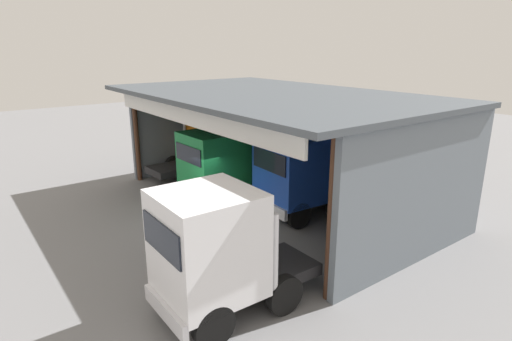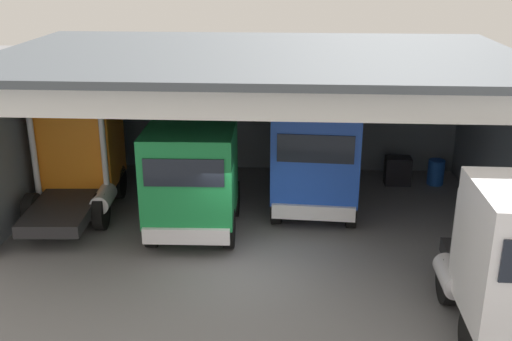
{
  "view_description": "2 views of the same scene",
  "coord_description": "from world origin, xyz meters",
  "px_view_note": "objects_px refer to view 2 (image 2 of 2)",
  "views": [
    {
      "loc": [
        14.36,
        -7.95,
        7.08
      ],
      "look_at": [
        0.0,
        2.83,
        1.73
      ],
      "focal_mm": 29.56,
      "sensor_mm": 36.0,
      "label": 1
    },
    {
      "loc": [
        1.0,
        -13.89,
        7.76
      ],
      "look_at": [
        0.0,
        2.83,
        1.73
      ],
      "focal_mm": 42.01,
      "sensor_mm": 36.0,
      "label": 2
    }
  ],
  "objects_px": {
    "truck_blue_right_bay": "(315,160)",
    "tool_cart": "(398,171)",
    "truck_green_center_bay": "(192,178)",
    "truck_orange_yard_outside": "(79,153)",
    "oil_drum": "(436,172)"
  },
  "relations": [
    {
      "from": "tool_cart",
      "to": "oil_drum",
      "type": "bearing_deg",
      "value": 3.0
    },
    {
      "from": "oil_drum",
      "to": "tool_cart",
      "type": "xyz_separation_m",
      "value": [
        -1.37,
        -0.07,
        0.05
      ]
    },
    {
      "from": "truck_green_center_bay",
      "to": "truck_blue_right_bay",
      "type": "xyz_separation_m",
      "value": [
        3.56,
        1.6,
        0.07
      ]
    },
    {
      "from": "truck_orange_yard_outside",
      "to": "tool_cart",
      "type": "height_order",
      "value": "truck_orange_yard_outside"
    },
    {
      "from": "truck_orange_yard_outside",
      "to": "truck_green_center_bay",
      "type": "xyz_separation_m",
      "value": [
        3.92,
        -1.85,
        -0.06
      ]
    },
    {
      "from": "truck_blue_right_bay",
      "to": "tool_cart",
      "type": "bearing_deg",
      "value": -132.83
    },
    {
      "from": "truck_blue_right_bay",
      "to": "oil_drum",
      "type": "height_order",
      "value": "truck_blue_right_bay"
    },
    {
      "from": "oil_drum",
      "to": "tool_cart",
      "type": "bearing_deg",
      "value": -177.0
    },
    {
      "from": "truck_green_center_bay",
      "to": "oil_drum",
      "type": "xyz_separation_m",
      "value": [
        8.02,
        4.64,
        -1.33
      ]
    },
    {
      "from": "tool_cart",
      "to": "truck_green_center_bay",
      "type": "bearing_deg",
      "value": -145.53
    },
    {
      "from": "truck_blue_right_bay",
      "to": "tool_cart",
      "type": "relative_size",
      "value": 4.49
    },
    {
      "from": "truck_orange_yard_outside",
      "to": "truck_green_center_bay",
      "type": "relative_size",
      "value": 1.12
    },
    {
      "from": "truck_blue_right_bay",
      "to": "oil_drum",
      "type": "xyz_separation_m",
      "value": [
        4.46,
        3.04,
        -1.4
      ]
    },
    {
      "from": "oil_drum",
      "to": "tool_cart",
      "type": "distance_m",
      "value": 1.37
    },
    {
      "from": "truck_blue_right_bay",
      "to": "truck_orange_yard_outside",
      "type": "bearing_deg",
      "value": 1.37
    }
  ]
}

